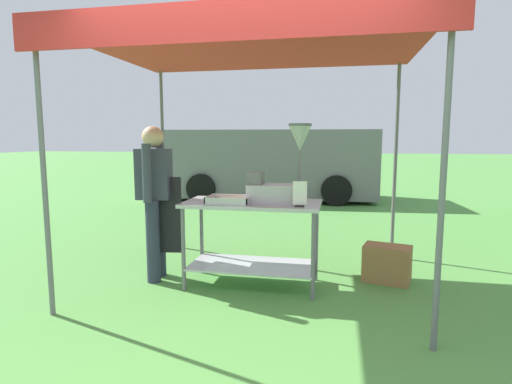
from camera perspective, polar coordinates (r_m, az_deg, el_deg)
name	(u,v)px	position (r m, az deg, el deg)	size (l,w,h in m)	color
ground_plane	(304,206)	(9.22, 6.75, -1.89)	(70.00, 70.00, 0.00)	#519342
stall_canopy	(254,49)	(4.20, -0.29, 19.26)	(3.24, 2.54, 2.42)	slate
donut_cart	(252,226)	(4.11, -0.55, -4.74)	(1.35, 0.65, 0.86)	#B7B7BC
donut_tray	(229,201)	(3.97, -3.76, -1.28)	(0.42, 0.30, 0.07)	#B7B7BC
donut_fryer	(281,178)	(3.98, 3.50, 2.01)	(0.61, 0.28, 0.77)	#B7B7BC
menu_sign	(300,196)	(3.78, 6.12, -0.55)	(0.13, 0.05, 0.24)	black
vendor	(155,195)	(4.39, -13.87, -0.37)	(0.46, 0.54, 1.61)	#2D3347
supply_crate	(387,264)	(4.53, 17.78, -9.48)	(0.53, 0.40, 0.38)	olive
van_grey	(272,163)	(10.20, 2.24, 4.01)	(5.10, 2.34, 1.69)	slate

